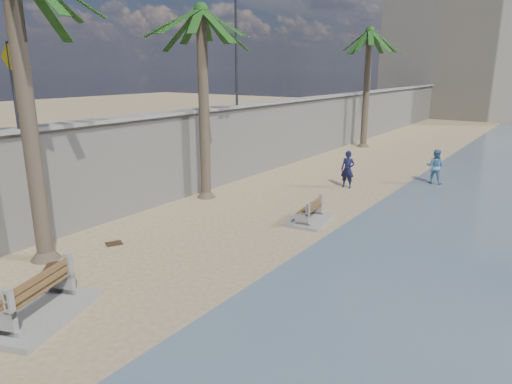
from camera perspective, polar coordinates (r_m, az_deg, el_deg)
The scene contains 14 objects.
ground_plane at distance 11.08m, azimuth -19.62°, elevation -14.32°, with size 140.00×140.00×0.00m, color tan.
seawall at distance 28.85m, azimuth 7.24°, elevation 8.04°, with size 0.45×70.00×3.50m, color gray.
wall_cap at distance 28.68m, azimuth 7.37°, elevation 11.61°, with size 0.80×70.00×0.12m, color gray.
end_building at distance 58.25m, azimuth 25.95°, elevation 15.43°, with size 18.00×12.00×14.00m, color #B7AA93.
bench_near at distance 11.29m, azimuth -26.01°, elevation -11.81°, with size 2.47×2.94×1.05m.
bench_far at distance 16.34m, azimuth 6.67°, elevation -2.53°, with size 1.56×2.06×0.79m.
palm_mid at distance 18.85m, azimuth -6.89°, elevation 21.33°, with size 5.00×5.00×8.34m.
palm_back at distance 32.47m, azimuth 14.07°, elevation 18.75°, with size 5.00×5.00×8.56m.
pedestrian_sign at distance 14.81m, azimuth -28.29°, elevation 12.92°, with size 0.78×0.07×2.40m.
streetlight at distance 21.85m, azimuth -2.50°, elevation 18.74°, with size 0.28×0.28×5.12m.
person_a at distance 21.11m, azimuth 11.41°, elevation 3.11°, with size 0.70×0.48×1.95m, color #131636.
person_b at distance 23.07m, azimuth 21.50°, elevation 3.21°, with size 0.88×0.68×1.83m, color #5281AA.
debris_b at distance 13.89m, azimuth -23.79°, elevation -8.51°, with size 0.66×0.53×0.03m, color #382616.
debris_d at distance 14.97m, azimuth -17.32°, elevation -6.16°, with size 0.48×0.39×0.03m, color #382616.
Camera 1 is at (8.13, -5.34, 5.30)m, focal length 32.00 mm.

